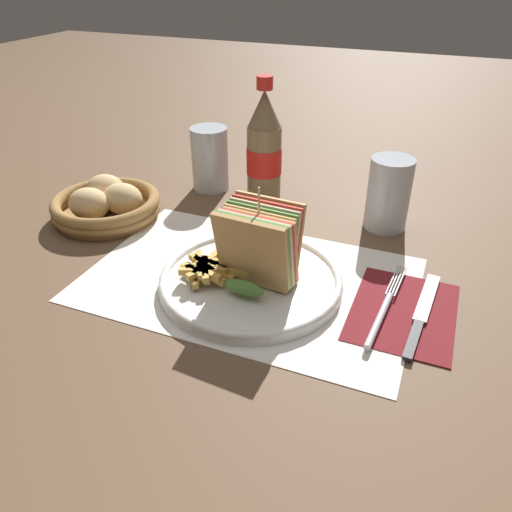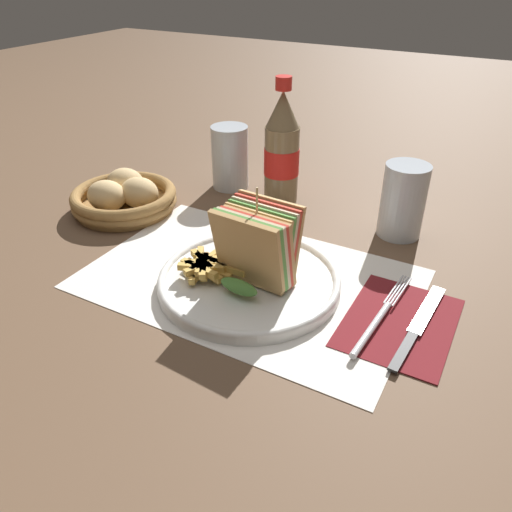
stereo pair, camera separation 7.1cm
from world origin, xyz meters
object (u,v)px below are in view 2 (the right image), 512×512
(plate_main, at_px, (249,280))
(coke_bottle_near, at_px, (282,151))
(fork, at_px, (377,320))
(glass_far, at_px, (230,162))
(knife, at_px, (418,326))
(bread_basket, at_px, (124,197))
(club_sandwich, at_px, (256,247))
(glass_near, at_px, (402,205))

(plate_main, bearing_deg, coke_bottle_near, 107.76)
(fork, xyz_separation_m, glass_far, (-0.40, 0.29, 0.05))
(knife, bearing_deg, bread_basket, 175.30)
(coke_bottle_near, bearing_deg, club_sandwich, -70.12)
(coke_bottle_near, bearing_deg, knife, -38.87)
(club_sandwich, height_order, coke_bottle_near, coke_bottle_near)
(coke_bottle_near, bearing_deg, fork, -45.15)
(coke_bottle_near, bearing_deg, plate_main, -72.24)
(glass_far, height_order, bread_basket, glass_far)
(club_sandwich, relative_size, knife, 0.72)
(plate_main, distance_m, club_sandwich, 0.06)
(plate_main, height_order, club_sandwich, club_sandwich)
(fork, bearing_deg, bread_basket, 172.69)
(plate_main, bearing_deg, fork, 0.68)
(fork, bearing_deg, knife, 23.12)
(coke_bottle_near, height_order, glass_far, coke_bottle_near)
(knife, relative_size, bread_basket, 1.01)
(coke_bottle_near, xyz_separation_m, glass_far, (-0.12, 0.01, -0.05))
(club_sandwich, bearing_deg, bread_basket, 162.75)
(fork, distance_m, glass_far, 0.49)
(club_sandwich, bearing_deg, coke_bottle_near, 109.88)
(club_sandwich, height_order, bread_basket, club_sandwich)
(glass_near, relative_size, bread_basket, 0.65)
(plate_main, bearing_deg, knife, 4.59)
(glass_near, height_order, glass_far, same)
(plate_main, xyz_separation_m, bread_basket, (-0.32, 0.10, 0.02))
(club_sandwich, distance_m, glass_far, 0.36)
(knife, bearing_deg, glass_far, 152.53)
(coke_bottle_near, relative_size, glass_far, 1.86)
(fork, relative_size, bread_basket, 1.03)
(glass_near, bearing_deg, coke_bottle_near, 173.95)
(plate_main, relative_size, glass_near, 2.11)
(club_sandwich, xyz_separation_m, glass_far, (-0.22, 0.29, -0.02))
(glass_far, bearing_deg, knife, -31.42)
(fork, xyz_separation_m, coke_bottle_near, (-0.28, 0.28, 0.09))
(glass_near, relative_size, glass_far, 1.00)
(coke_bottle_near, relative_size, glass_near, 1.86)
(plate_main, distance_m, fork, 0.19)
(plate_main, bearing_deg, glass_far, 125.63)
(plate_main, height_order, bread_basket, bread_basket)
(plate_main, relative_size, club_sandwich, 1.87)
(fork, xyz_separation_m, bread_basket, (-0.51, 0.10, 0.02))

